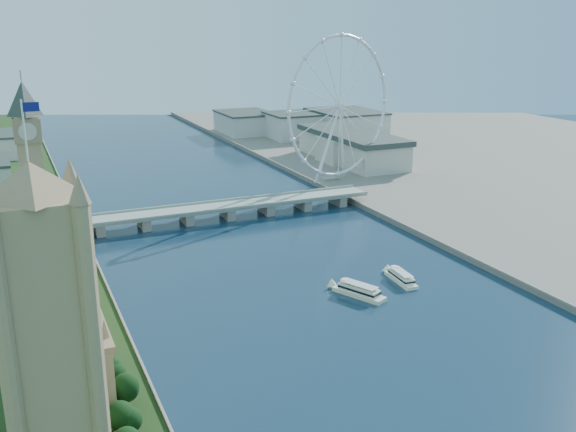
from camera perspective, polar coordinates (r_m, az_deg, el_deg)
victoria_tower at (r=194.64m, az=-20.69°, el=-8.37°), size 28.16×28.16×112.00m
parliament_range at (r=314.84m, az=-20.21°, el=-5.85°), size 24.00×200.00×70.00m
big_ben at (r=406.69m, az=-22.06°, el=5.95°), size 20.02×20.02×110.00m
westminster_bridge at (r=463.04m, az=-5.43°, el=0.64°), size 220.00×22.00×9.50m
london_eye at (r=547.93m, az=4.63°, el=9.63°), size 113.60×39.12×124.30m
county_hall at (r=649.97m, az=5.63°, el=4.66°), size 54.00×144.00×35.00m
city_skyline at (r=715.60m, az=-9.18°, el=7.01°), size 505.00×280.00×32.00m
tour_boat_near at (r=333.20m, az=6.32°, el=-7.08°), size 21.05×32.42×7.09m
tour_boat_far at (r=354.11m, az=10.00°, el=-5.77°), size 9.65×29.15×6.32m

